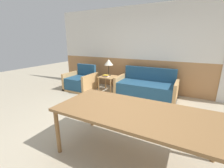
# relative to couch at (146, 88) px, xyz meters

# --- Properties ---
(ground_plane) EXTENTS (16.00, 16.00, 0.00)m
(ground_plane) POSITION_rel_couch_xyz_m (0.02, -2.05, -0.26)
(ground_plane) COLOR #B2A58C
(wall_back) EXTENTS (7.20, 0.06, 2.70)m
(wall_back) POSITION_rel_couch_xyz_m (0.02, 0.58, 1.09)
(wall_back) COLOR #AD7A4C
(wall_back) RESTS_ON ground_plane
(couch) EXTENTS (1.76, 0.83, 0.85)m
(couch) POSITION_rel_couch_xyz_m (0.00, 0.00, 0.00)
(couch) COLOR tan
(couch) RESTS_ON ground_plane
(armchair) EXTENTS (0.91, 0.84, 0.84)m
(armchair) POSITION_rel_couch_xyz_m (-2.18, -0.36, -0.00)
(armchair) COLOR tan
(armchair) RESTS_ON ground_plane
(side_table) EXTENTS (0.50, 0.50, 0.50)m
(side_table) POSITION_rel_couch_xyz_m (-1.29, -0.05, 0.15)
(side_table) COLOR tan
(side_table) RESTS_ON ground_plane
(table_lamp) EXTENTS (0.30, 0.30, 0.55)m
(table_lamp) POSITION_rel_couch_xyz_m (-1.30, 0.04, 0.69)
(table_lamp) COLOR black
(table_lamp) RESTS_ON side_table
(book_stack) EXTENTS (0.19, 0.17, 0.06)m
(book_stack) POSITION_rel_couch_xyz_m (-1.30, -0.13, 0.27)
(book_stack) COLOR white
(book_stack) RESTS_ON side_table
(dining_table) EXTENTS (2.17, 0.98, 0.74)m
(dining_table) POSITION_rel_couch_xyz_m (0.52, -2.51, 0.42)
(dining_table) COLOR olive
(dining_table) RESTS_ON ground_plane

